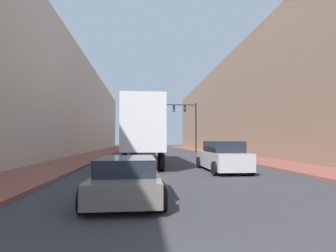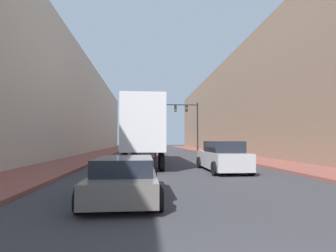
{
  "view_description": "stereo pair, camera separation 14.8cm",
  "coord_description": "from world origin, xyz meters",
  "px_view_note": "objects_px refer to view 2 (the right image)",
  "views": [
    {
      "loc": [
        -2.07,
        -1.39,
        1.73
      ],
      "look_at": [
        -0.6,
        13.15,
        2.53
      ],
      "focal_mm": 28.0,
      "sensor_mm": 36.0,
      "label": 1
    },
    {
      "loc": [
        -1.92,
        -1.4,
        1.73
      ],
      "look_at": [
        -0.6,
        13.15,
        2.53
      ],
      "focal_mm": 28.0,
      "sensor_mm": 36.0,
      "label": 2
    }
  ],
  "objects_px": {
    "semi_truck": "(143,132)",
    "suv_car": "(222,157)",
    "traffic_signal_gantry": "(186,117)",
    "sedan_car": "(125,178)"
  },
  "relations": [
    {
      "from": "semi_truck",
      "to": "suv_car",
      "type": "distance_m",
      "value": 7.57
    },
    {
      "from": "semi_truck",
      "to": "traffic_signal_gantry",
      "type": "distance_m",
      "value": 16.92
    },
    {
      "from": "semi_truck",
      "to": "traffic_signal_gantry",
      "type": "relative_size",
      "value": 2.01
    },
    {
      "from": "sedan_car",
      "to": "suv_car",
      "type": "height_order",
      "value": "suv_car"
    },
    {
      "from": "semi_truck",
      "to": "suv_car",
      "type": "relative_size",
      "value": 2.89
    },
    {
      "from": "sedan_car",
      "to": "traffic_signal_gantry",
      "type": "bearing_deg",
      "value": 77.1
    },
    {
      "from": "semi_truck",
      "to": "sedan_car",
      "type": "relative_size",
      "value": 3.02
    },
    {
      "from": "semi_truck",
      "to": "sedan_car",
      "type": "height_order",
      "value": "semi_truck"
    },
    {
      "from": "suv_car",
      "to": "sedan_car",
      "type": "bearing_deg",
      "value": -128.23
    },
    {
      "from": "sedan_car",
      "to": "suv_car",
      "type": "distance_m",
      "value": 7.99
    }
  ]
}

